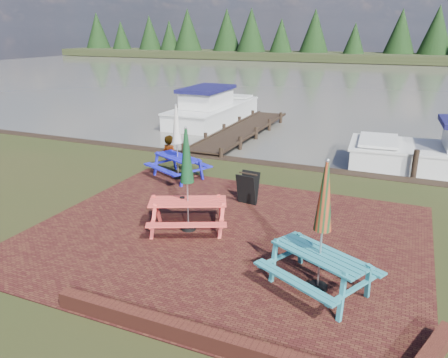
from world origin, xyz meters
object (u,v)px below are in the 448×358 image
picnic_table_blue (178,153)px  picnic_table_teal (321,247)px  chalkboard (248,188)px  jetty (242,130)px  boat_jetty (212,110)px  picnic_table_red (188,196)px  person (169,136)px

picnic_table_blue → picnic_table_teal: bearing=-14.6°
picnic_table_teal → chalkboard: 4.41m
jetty → boat_jetty: (-2.79, 2.78, 0.32)m
picnic_table_blue → boat_jetty: (-3.25, 9.76, -0.40)m
chalkboard → picnic_table_blue: bearing=163.8°
jetty → boat_jetty: boat_jetty is taller
picnic_table_teal → chalkboard: bearing=154.8°
picnic_table_red → person: (-3.43, 5.07, 0.04)m
boat_jetty → person: size_ratio=4.00×
picnic_table_red → boat_jetty: bearing=88.0°
picnic_table_blue → chalkboard: size_ratio=2.71×
chalkboard → boat_jetty: bearing=125.6°
picnic_table_red → boat_jetty: picnic_table_red is taller
chalkboard → boat_jetty: 12.53m
picnic_table_blue → person: size_ratio=1.30×
boat_jetty → chalkboard: bearing=-60.3°
boat_jetty → person: person is taller
jetty → person: person is taller
picnic_table_blue → person: (-1.30, 1.72, 0.08)m
picnic_table_blue → jetty: bearing=119.5°
picnic_table_red → jetty: 10.67m
picnic_table_teal → jetty: (-5.97, 11.65, -0.76)m
picnic_table_teal → boat_jetty: size_ratio=0.34×
picnic_table_red → picnic_table_blue: bearing=98.1°
chalkboard → person: (-4.14, 2.91, 0.46)m
picnic_table_red → person: bearing=99.7°
picnic_table_red → jetty: size_ratio=0.28×
picnic_table_blue → chalkboard: (2.84, -1.19, -0.38)m
picnic_table_teal → picnic_table_blue: (-5.51, 4.67, -0.04)m
jetty → boat_jetty: 3.95m
picnic_table_blue → jetty: size_ratio=0.26×
person → chalkboard: bearing=159.3°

